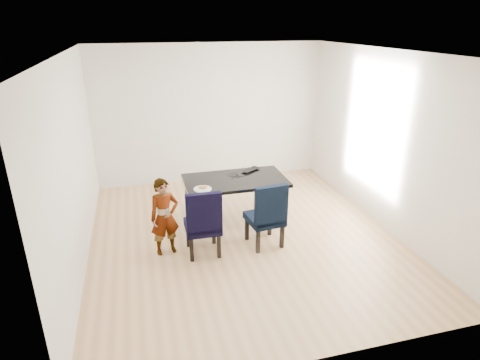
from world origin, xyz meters
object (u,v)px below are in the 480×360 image
object	(u,v)px
chair_right	(265,213)
chair_left	(202,221)
dining_table	(235,201)
child	(165,217)
plate	(203,189)
laptop	(248,169)

from	to	relation	value
chair_right	chair_left	bearing A→B (deg)	172.58
dining_table	child	bearing A→B (deg)	-150.90
child	chair_right	bearing A→B (deg)	-16.05
dining_table	plate	world-z (taller)	plate
child	laptop	xyz separation A→B (m)	(1.49, 1.00, 0.21)
dining_table	chair_right	bearing A→B (deg)	-72.97
chair_left	laptop	xyz separation A→B (m)	(0.98, 1.13, 0.27)
child	laptop	bearing A→B (deg)	23.15
dining_table	chair_left	bearing A→B (deg)	-130.54
dining_table	plate	xyz separation A→B (m)	(-0.57, -0.28, 0.38)
dining_table	plate	distance (m)	0.74
chair_left	child	bearing A→B (deg)	166.64
chair_right	plate	world-z (taller)	chair_right
chair_left	chair_right	distance (m)	0.91
dining_table	chair_left	xyz separation A→B (m)	(-0.67, -0.78, 0.12)
chair_left	laptop	world-z (taller)	chair_left
plate	child	bearing A→B (deg)	-148.59
dining_table	child	size ratio (longest dim) A/B	1.44
plate	laptop	world-z (taller)	laptop
laptop	dining_table	bearing A→B (deg)	14.86
laptop	chair_right	bearing A→B (deg)	53.08
child	plate	bearing A→B (deg)	20.61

